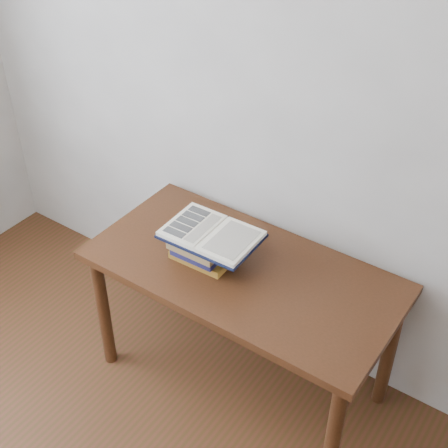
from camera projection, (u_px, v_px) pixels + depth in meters
The scene contains 3 objects.
desk at pixel (242, 286), 2.66m from camera, with size 1.32×0.66×0.71m.
book_stack at pixel (201, 248), 2.61m from camera, with size 0.26×0.18×0.12m.
open_book at pixel (212, 234), 2.56m from camera, with size 0.39×0.28×0.03m.
Camera 1 is at (1.18, -0.27, 2.42)m, focal length 50.00 mm.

